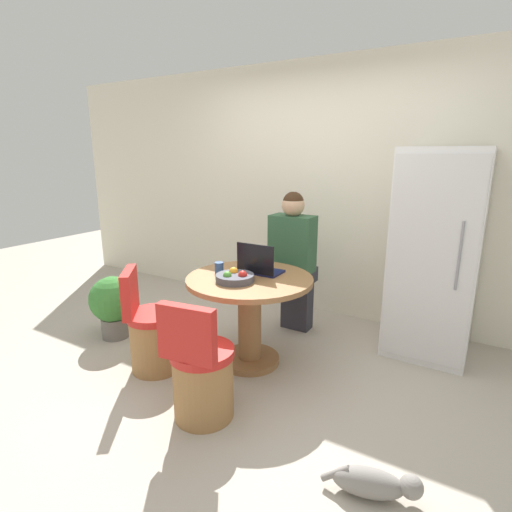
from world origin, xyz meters
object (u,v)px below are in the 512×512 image
object	(u,v)px
refrigerator	(436,254)
cat	(374,483)
person_seated	(294,257)
potted_plant	(113,303)
fruit_bowl	(235,277)
laptop	(259,267)
chair_near_left_corner	(153,335)
chair_near_camera	(202,377)
dining_table	(250,305)

from	to	relation	value
refrigerator	cat	distance (m)	1.99
person_seated	potted_plant	size ratio (longest dim) A/B	2.30
fruit_bowl	cat	size ratio (longest dim) A/B	0.60
refrigerator	laptop	distance (m)	1.49
chair_near_left_corner	cat	world-z (taller)	chair_near_left_corner
chair_near_camera	potted_plant	bearing A→B (deg)	-27.82
chair_near_camera	cat	world-z (taller)	chair_near_camera
person_seated	chair_near_camera	bearing A→B (deg)	92.67
dining_table	chair_near_camera	distance (m)	0.80
refrigerator	cat	xyz separation A→B (m)	(0.03, -1.82, -0.79)
chair_near_left_corner	fruit_bowl	size ratio (longest dim) A/B	2.83
chair_near_camera	potted_plant	world-z (taller)	chair_near_camera
person_seated	laptop	size ratio (longest dim) A/B	4.05
dining_table	fruit_bowl	xyz separation A→B (m)	(-0.04, -0.15, 0.27)
refrigerator	laptop	world-z (taller)	refrigerator
fruit_bowl	potted_plant	size ratio (longest dim) A/B	0.50
chair_near_camera	fruit_bowl	world-z (taller)	same
dining_table	chair_near_camera	xyz separation A→B (m)	(0.11, -0.77, -0.21)
chair_near_left_corner	potted_plant	bearing A→B (deg)	33.78
dining_table	cat	size ratio (longest dim) A/B	2.05
chair_near_camera	laptop	distance (m)	1.03
laptop	potted_plant	distance (m)	1.48
cat	potted_plant	size ratio (longest dim) A/B	0.83
refrigerator	dining_table	world-z (taller)	refrigerator
person_seated	cat	size ratio (longest dim) A/B	2.77
refrigerator	dining_table	distance (m)	1.62
refrigerator	dining_table	bearing A→B (deg)	-140.62
dining_table	potted_plant	distance (m)	1.37
refrigerator	potted_plant	world-z (taller)	refrigerator
dining_table	cat	distance (m)	1.55
laptop	potted_plant	bearing A→B (deg)	15.45
potted_plant	fruit_bowl	bearing A→B (deg)	4.41
dining_table	chair_near_left_corner	size ratio (longest dim) A/B	1.20
fruit_bowl	cat	distance (m)	1.61
chair_near_left_corner	laptop	world-z (taller)	laptop
laptop	person_seated	bearing A→B (deg)	-92.51
refrigerator	fruit_bowl	world-z (taller)	refrigerator
chair_near_left_corner	person_seated	xyz separation A→B (m)	(0.65, 1.21, 0.46)
refrigerator	person_seated	distance (m)	1.21
chair_near_left_corner	potted_plant	world-z (taller)	chair_near_left_corner
refrigerator	person_seated	world-z (taller)	refrigerator
refrigerator	chair_near_camera	distance (m)	2.16
refrigerator	chair_near_left_corner	distance (m)	2.42
refrigerator	chair_near_left_corner	bearing A→B (deg)	-140.89
laptop	cat	size ratio (longest dim) A/B	0.68
dining_table	laptop	bearing A→B (deg)	83.56
laptop	chair_near_left_corner	bearing A→B (deg)	44.44
chair_near_left_corner	dining_table	bearing A→B (deg)	-90.00
chair_near_left_corner	chair_near_camera	bearing A→B (deg)	-150.19
laptop	potted_plant	world-z (taller)	laptop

